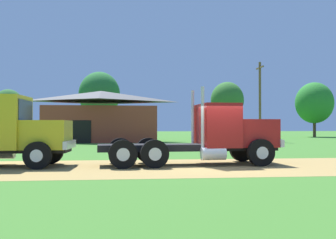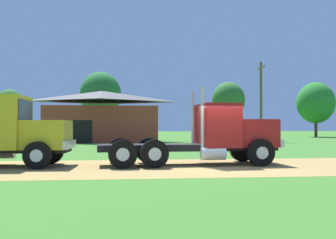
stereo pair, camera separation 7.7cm
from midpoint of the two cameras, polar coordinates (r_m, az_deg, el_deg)
name	(u,v)px [view 1 (the left image)]	position (r m, az deg, el deg)	size (l,w,h in m)	color
ground_plane	(219,167)	(16.54, 7.29, -6.75)	(200.00, 200.00, 0.00)	#3A6F26
dirt_track	(219,166)	(16.54, 7.29, -6.73)	(120.00, 7.00, 0.01)	#A18348
truck_foreground_white	(215,136)	(17.36, 6.65, -2.32)	(7.86, 2.97, 3.30)	black
shed_building	(101,117)	(41.88, -9.68, 0.33)	(11.75, 7.41, 5.33)	#953A29
utility_pole_near	(260,99)	(43.41, 13.08, 2.86)	(0.26, 2.20, 8.51)	brown
tree_left	(8,105)	(58.11, -22.09, 1.93)	(3.93, 3.93, 6.66)	#513823
tree_mid	(99,94)	(54.31, -9.91, 3.58)	(5.55, 5.55, 8.97)	#513823
tree_right	(227,100)	(53.57, 8.50, 2.76)	(4.42, 4.42, 7.54)	#513823
tree_far_right	(314,103)	(62.93, 20.33, 2.26)	(5.57, 5.57, 8.15)	#513823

